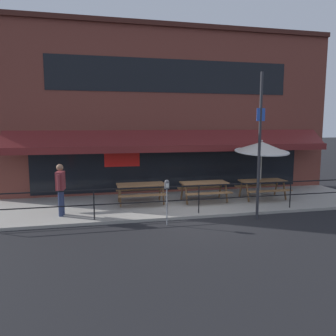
{
  "coord_description": "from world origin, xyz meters",
  "views": [
    {
      "loc": [
        -3.38,
        -10.0,
        3.07
      ],
      "look_at": [
        -0.77,
        1.6,
        1.5
      ],
      "focal_mm": 35.0,
      "sensor_mm": 36.0,
      "label": 1
    }
  ],
  "objects_px": {
    "picnic_table_centre": "(204,186)",
    "parking_meter_near": "(167,189)",
    "patio_umbrella_right": "(262,147)",
    "pedestrian_walking": "(61,187)",
    "street_sign_pole": "(259,146)",
    "picnic_table_right": "(263,184)",
    "picnic_table_left": "(141,188)"
  },
  "relations": [
    {
      "from": "picnic_table_centre",
      "to": "street_sign_pole",
      "type": "xyz_separation_m",
      "value": [
        1.03,
        -2.35,
        1.71
      ]
    },
    {
      "from": "patio_umbrella_right",
      "to": "pedestrian_walking",
      "type": "height_order",
      "value": "patio_umbrella_right"
    },
    {
      "from": "street_sign_pole",
      "to": "patio_umbrella_right",
      "type": "bearing_deg",
      "value": 59.85
    },
    {
      "from": "picnic_table_centre",
      "to": "pedestrian_walking",
      "type": "distance_m",
      "value": 5.32
    },
    {
      "from": "picnic_table_centre",
      "to": "picnic_table_right",
      "type": "bearing_deg",
      "value": -2.07
    },
    {
      "from": "patio_umbrella_right",
      "to": "street_sign_pole",
      "type": "height_order",
      "value": "street_sign_pole"
    },
    {
      "from": "patio_umbrella_right",
      "to": "picnic_table_centre",
      "type": "bearing_deg",
      "value": -177.85
    },
    {
      "from": "pedestrian_walking",
      "to": "street_sign_pole",
      "type": "relative_size",
      "value": 0.36
    },
    {
      "from": "picnic_table_centre",
      "to": "street_sign_pole",
      "type": "relative_size",
      "value": 0.38
    },
    {
      "from": "picnic_table_centre",
      "to": "picnic_table_left",
      "type": "bearing_deg",
      "value": 175.81
    },
    {
      "from": "picnic_table_left",
      "to": "parking_meter_near",
      "type": "relative_size",
      "value": 1.27
    },
    {
      "from": "picnic_table_right",
      "to": "patio_umbrella_right",
      "type": "distance_m",
      "value": 1.48
    },
    {
      "from": "patio_umbrella_right",
      "to": "parking_meter_near",
      "type": "height_order",
      "value": "patio_umbrella_right"
    },
    {
      "from": "picnic_table_left",
      "to": "picnic_table_right",
      "type": "xyz_separation_m",
      "value": [
        4.9,
        -0.27,
        0.0
      ]
    },
    {
      "from": "picnic_table_right",
      "to": "street_sign_pole",
      "type": "height_order",
      "value": "street_sign_pole"
    },
    {
      "from": "picnic_table_left",
      "to": "picnic_table_right",
      "type": "height_order",
      "value": "same"
    },
    {
      "from": "pedestrian_walking",
      "to": "picnic_table_left",
      "type": "bearing_deg",
      "value": 20.61
    },
    {
      "from": "street_sign_pole",
      "to": "picnic_table_centre",
      "type": "bearing_deg",
      "value": 113.67
    },
    {
      "from": "picnic_table_right",
      "to": "pedestrian_walking",
      "type": "height_order",
      "value": "pedestrian_walking"
    },
    {
      "from": "picnic_table_left",
      "to": "patio_umbrella_right",
      "type": "bearing_deg",
      "value": -1.02
    },
    {
      "from": "parking_meter_near",
      "to": "street_sign_pole",
      "type": "xyz_separation_m",
      "value": [
        3.04,
        0.02,
        1.26
      ]
    },
    {
      "from": "pedestrian_walking",
      "to": "parking_meter_near",
      "type": "distance_m",
      "value": 3.56
    },
    {
      "from": "parking_meter_near",
      "to": "street_sign_pole",
      "type": "bearing_deg",
      "value": 0.42
    },
    {
      "from": "picnic_table_left",
      "to": "street_sign_pole",
      "type": "xyz_separation_m",
      "value": [
        3.48,
        -2.53,
        1.71
      ]
    },
    {
      "from": "picnic_table_centre",
      "to": "patio_umbrella_right",
      "type": "bearing_deg",
      "value": 2.15
    },
    {
      "from": "picnic_table_left",
      "to": "pedestrian_walking",
      "type": "relative_size",
      "value": 1.05
    },
    {
      "from": "picnic_table_centre",
      "to": "street_sign_pole",
      "type": "bearing_deg",
      "value": -66.33
    },
    {
      "from": "picnic_table_centre",
      "to": "patio_umbrella_right",
      "type": "distance_m",
      "value": 2.86
    },
    {
      "from": "picnic_table_left",
      "to": "street_sign_pole",
      "type": "relative_size",
      "value": 0.38
    },
    {
      "from": "picnic_table_centre",
      "to": "parking_meter_near",
      "type": "relative_size",
      "value": 1.27
    },
    {
      "from": "patio_umbrella_right",
      "to": "street_sign_pole",
      "type": "relative_size",
      "value": 0.51
    },
    {
      "from": "picnic_table_left",
      "to": "parking_meter_near",
      "type": "distance_m",
      "value": 2.63
    }
  ]
}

